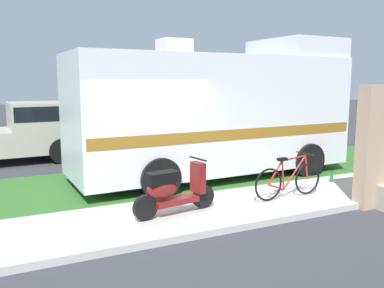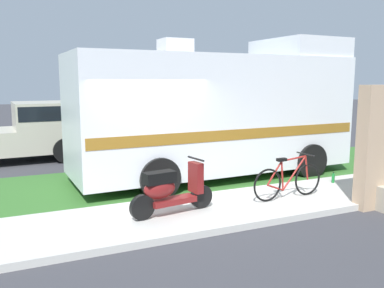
{
  "view_description": "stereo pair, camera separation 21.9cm",
  "coord_description": "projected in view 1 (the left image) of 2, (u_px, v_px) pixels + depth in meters",
  "views": [
    {
      "loc": [
        -2.83,
        -7.64,
        2.47
      ],
      "look_at": [
        1.02,
        0.3,
        1.1
      ],
      "focal_mm": 38.04,
      "sensor_mm": 36.0,
      "label": 1
    },
    {
      "loc": [
        -2.63,
        -7.73,
        2.47
      ],
      "look_at": [
        1.02,
        0.3,
        1.1
      ],
      "focal_mm": 38.04,
      "sensor_mm": 36.0,
      "label": 2
    }
  ],
  "objects": [
    {
      "name": "bottle_spare",
      "position": [
        332.0,
        177.0,
        9.55
      ],
      "size": [
        0.07,
        0.07,
        0.25
      ],
      "color": "#19722D",
      "rests_on": "ground"
    },
    {
      "name": "grass_strip",
      "position": [
        132.0,
        184.0,
        9.72
      ],
      "size": [
        24.0,
        3.4,
        0.08
      ],
      "color": "#336628",
      "rests_on": "ground"
    },
    {
      "name": "scooter",
      "position": [
        172.0,
        189.0,
        7.17
      ],
      "size": [
        1.65,
        0.56,
        0.97
      ],
      "color": "black",
      "rests_on": "ground"
    },
    {
      "name": "bicycle",
      "position": [
        289.0,
        180.0,
        8.23
      ],
      "size": [
        1.69,
        0.52,
        0.88
      ],
      "color": "black",
      "rests_on": "ground"
    },
    {
      "name": "sidewalk",
      "position": [
        178.0,
        216.0,
        7.32
      ],
      "size": [
        24.0,
        2.0,
        0.12
      ],
      "color": "beige",
      "rests_on": "ground"
    },
    {
      "name": "motorhome_rv",
      "position": [
        217.0,
        112.0,
        10.22
      ],
      "size": [
        7.13,
        2.64,
        3.57
      ],
      "color": "silver",
      "rests_on": "ground"
    },
    {
      "name": "pickup_truck_near",
      "position": [
        22.0,
        130.0,
        12.56
      ],
      "size": [
        5.22,
        2.34,
        1.81
      ],
      "color": "#B7B29E",
      "rests_on": "ground"
    },
    {
      "name": "ground_plane",
      "position": [
        154.0,
        202.0,
        8.39
      ],
      "size": [
        80.0,
        80.0,
        0.0
      ],
      "primitive_type": "plane",
      "color": "#38383D"
    },
    {
      "name": "bottle_green",
      "position": [
        384.0,
        185.0,
        8.88
      ],
      "size": [
        0.08,
        0.08,
        0.23
      ],
      "color": "brown",
      "rests_on": "ground"
    }
  ]
}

